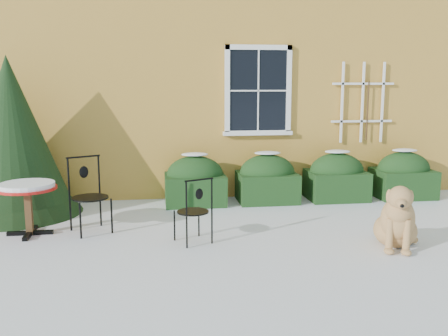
{
  "coord_description": "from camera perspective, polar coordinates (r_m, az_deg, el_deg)",
  "views": [
    {
      "loc": [
        -0.98,
        -6.05,
        2.13
      ],
      "look_at": [
        0.0,
        1.0,
        0.9
      ],
      "focal_mm": 40.0,
      "sensor_mm": 36.0,
      "label": 1
    }
  ],
  "objects": [
    {
      "name": "ground",
      "position": [
        6.49,
        1.23,
        -9.36
      ],
      "size": [
        80.0,
        80.0,
        0.0
      ],
      "primitive_type": "plane",
      "color": "white",
      "rests_on": "ground"
    },
    {
      "name": "house",
      "position": [
        13.13,
        -3.73,
        14.51
      ],
      "size": [
        12.4,
        8.4,
        6.4
      ],
      "color": "gold",
      "rests_on": "ground"
    },
    {
      "name": "hedge_row",
      "position": [
        9.16,
        8.92,
        -1.2
      ],
      "size": [
        4.95,
        0.8,
        0.91
      ],
      "color": "black",
      "rests_on": "ground"
    },
    {
      "name": "evergreen_shrub",
      "position": [
        8.7,
        -23.03,
        1.74
      ],
      "size": [
        2.11,
        2.11,
        2.55
      ],
      "rotation": [
        0.0,
        0.0,
        -0.24
      ],
      "color": "black",
      "rests_on": "ground"
    },
    {
      "name": "bistro_table",
      "position": [
        7.47,
        -21.56,
        -2.54
      ],
      "size": [
        0.81,
        0.81,
        0.75
      ],
      "rotation": [
        0.0,
        0.0,
        -0.27
      ],
      "color": "black",
      "rests_on": "ground"
    },
    {
      "name": "patio_chair_near",
      "position": [
        6.66,
        -3.43,
        -4.84
      ],
      "size": [
        0.52,
        0.52,
        0.9
      ],
      "rotation": [
        0.0,
        0.0,
        3.54
      ],
      "color": "black",
      "rests_on": "ground"
    },
    {
      "name": "patio_chair_far",
      "position": [
        7.4,
        -15.18,
        -2.96
      ],
      "size": [
        0.64,
        0.64,
        1.08
      ],
      "rotation": [
        0.0,
        0.0,
        0.45
      ],
      "color": "black",
      "rests_on": "ground"
    },
    {
      "name": "dog",
      "position": [
        6.82,
        19.16,
        -5.82
      ],
      "size": [
        0.74,
        0.95,
        0.89
      ],
      "rotation": [
        0.0,
        0.0,
        -0.37
      ],
      "color": "tan",
      "rests_on": "ground"
    }
  ]
}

